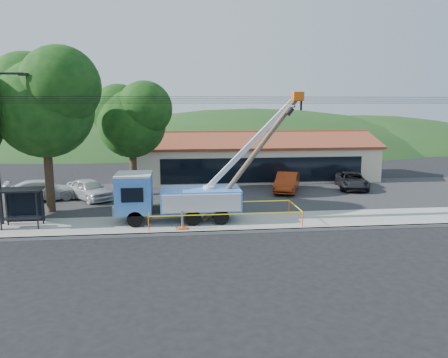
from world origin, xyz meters
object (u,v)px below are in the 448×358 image
bus_shelter (22,199)px  leaning_pole (255,153)px  utility_truck (175,196)px  car_red (287,193)px  car_silver (90,201)px  car_dark (351,190)px  car_white (44,201)px

bus_shelter → leaning_pole: bearing=-1.4°
utility_truck → car_red: size_ratio=2.39×
car_silver → car_dark: size_ratio=0.92×
bus_shelter → car_silver: size_ratio=0.52×
bus_shelter → car_dark: size_ratio=0.48×
utility_truck → car_silver: bearing=132.3°
utility_truck → car_white: 12.37m
car_dark → car_white: bearing=-163.1°
bus_shelter → car_red: bearing=24.3°
bus_shelter → utility_truck: bearing=0.1°
bus_shelter → car_red: size_ratio=0.50×
car_silver → car_red: (15.52, 1.26, 0.00)m
car_silver → car_white: bearing=136.4°
car_white → car_red: bearing=-101.0°
car_red → car_dark: bearing=27.5°
bus_shelter → car_dark: bearing=20.0°
car_silver → car_red: 15.57m
car_red → car_white: (-18.93, -0.97, 0.00)m
car_white → utility_truck: bearing=-140.6°
utility_truck → bus_shelter: 8.82m
leaning_pole → car_red: bearing=63.5°
utility_truck → car_white: bearing=143.3°
utility_truck → car_red: bearing=42.3°
utility_truck → leaning_pole: bearing=-3.2°
leaning_pole → bus_shelter: leaning_pole is taller
car_silver → car_red: bearing=-34.2°
bus_shelter → car_dark: 25.49m
bus_shelter → car_white: (-1.00, 7.49, -1.80)m
bus_shelter → car_red: (17.93, 8.47, -1.80)m
leaning_pole → car_dark: leaning_pole is taller
leaning_pole → bus_shelter: bearing=179.6°
car_red → car_white: bearing=-155.8°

